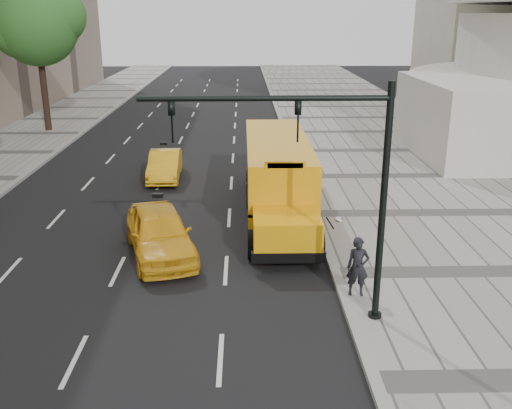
{
  "coord_description": "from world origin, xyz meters",
  "views": [
    {
      "loc": [
        3.08,
        -21.84,
        7.91
      ],
      "look_at": [
        3.5,
        -4.0,
        1.9
      ],
      "focal_mm": 40.0,
      "sensor_mm": 36.0,
      "label": 1
    }
  ],
  "objects_px": {
    "tree_c": "(38,24)",
    "traffic_signal": "(329,176)",
    "taxi_near": "(160,233)",
    "taxi_far": "(165,165)",
    "pedestrian": "(358,267)",
    "school_bus": "(278,170)"
  },
  "relations": [
    {
      "from": "tree_c",
      "to": "traffic_signal",
      "type": "bearing_deg",
      "value": -59.31
    },
    {
      "from": "traffic_signal",
      "to": "taxi_near",
      "type": "bearing_deg",
      "value": 137.28
    },
    {
      "from": "tree_c",
      "to": "taxi_near",
      "type": "height_order",
      "value": "tree_c"
    },
    {
      "from": "taxi_near",
      "to": "taxi_far",
      "type": "xyz_separation_m",
      "value": [
        -1.06,
        9.57,
        -0.14
      ]
    },
    {
      "from": "traffic_signal",
      "to": "tree_c",
      "type": "bearing_deg",
      "value": 120.69
    },
    {
      "from": "traffic_signal",
      "to": "pedestrian",
      "type": "bearing_deg",
      "value": 48.08
    },
    {
      "from": "school_bus",
      "to": "taxi_far",
      "type": "distance_m",
      "value": 7.36
    },
    {
      "from": "taxi_near",
      "to": "traffic_signal",
      "type": "bearing_deg",
      "value": -58.88
    },
    {
      "from": "school_bus",
      "to": "pedestrian",
      "type": "bearing_deg",
      "value": -76.87
    },
    {
      "from": "school_bus",
      "to": "traffic_signal",
      "type": "distance_m",
      "value": 9.49
    },
    {
      "from": "school_bus",
      "to": "traffic_signal",
      "type": "relative_size",
      "value": 1.81
    },
    {
      "from": "school_bus",
      "to": "traffic_signal",
      "type": "height_order",
      "value": "traffic_signal"
    },
    {
      "from": "school_bus",
      "to": "taxi_far",
      "type": "relative_size",
      "value": 2.73
    },
    {
      "from": "tree_c",
      "to": "school_bus",
      "type": "height_order",
      "value": "tree_c"
    },
    {
      "from": "taxi_far",
      "to": "pedestrian",
      "type": "bearing_deg",
      "value": -63.35
    },
    {
      "from": "taxi_near",
      "to": "pedestrian",
      "type": "xyz_separation_m",
      "value": [
        6.11,
        -3.29,
        0.19
      ]
    },
    {
      "from": "taxi_far",
      "to": "pedestrian",
      "type": "height_order",
      "value": "pedestrian"
    },
    {
      "from": "tree_c",
      "to": "pedestrian",
      "type": "height_order",
      "value": "tree_c"
    },
    {
      "from": "tree_c",
      "to": "pedestrian",
      "type": "distance_m",
      "value": 30.7
    },
    {
      "from": "pedestrian",
      "to": "traffic_signal",
      "type": "height_order",
      "value": "traffic_signal"
    },
    {
      "from": "school_bus",
      "to": "pedestrian",
      "type": "relative_size",
      "value": 6.59
    },
    {
      "from": "taxi_far",
      "to": "pedestrian",
      "type": "distance_m",
      "value": 14.73
    }
  ]
}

